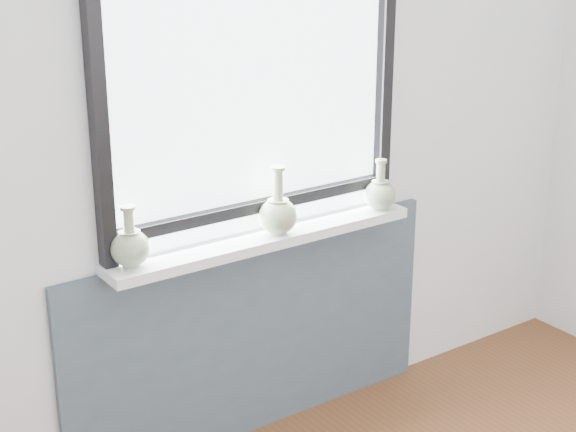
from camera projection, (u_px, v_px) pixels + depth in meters
back_wall at (249, 128)px, 3.36m from camera, size 3.60×0.02×2.60m
apron_panel at (256, 336)px, 3.62m from camera, size 1.70×0.03×0.86m
windowsill at (264, 239)px, 3.42m from camera, size 1.32×0.18×0.04m
window at (254, 93)px, 3.28m from camera, size 1.30×0.06×1.05m
vase_a at (130, 246)px, 3.09m from camera, size 0.14×0.14×0.22m
vase_b at (278, 213)px, 3.39m from camera, size 0.15×0.15×0.27m
vase_c at (380, 193)px, 3.67m from camera, size 0.13×0.13×0.21m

